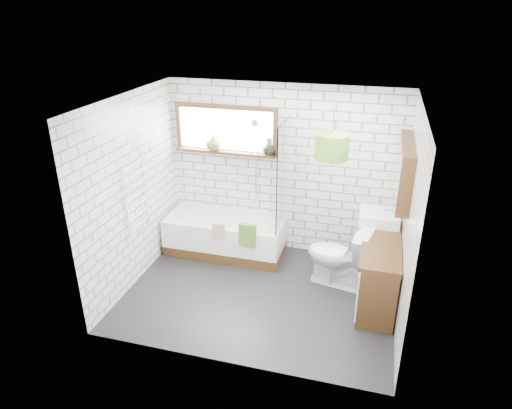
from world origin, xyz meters
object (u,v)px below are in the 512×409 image
(bathtub, at_px, (226,235))
(basin, at_px, (379,217))
(toilet, at_px, (338,256))
(pendant, at_px, (332,146))
(vanity, at_px, (379,270))

(bathtub, distance_m, basin, 2.27)
(basin, distance_m, toilet, 0.75)
(toilet, xyz_separation_m, pendant, (-0.12, -0.63, 1.68))
(vanity, relative_size, pendant, 3.97)
(toilet, distance_m, pendant, 1.80)
(bathtub, distance_m, vanity, 2.32)
(bathtub, height_order, pendant, pendant)
(vanity, bearing_deg, pendant, -145.64)
(bathtub, xyz_separation_m, basin, (2.18, -0.10, 0.62))
(basin, bearing_deg, bathtub, 177.49)
(bathtub, relative_size, toilet, 2.09)
(basin, height_order, pendant, pendant)
(pendant, bearing_deg, toilet, 79.09)
(toilet, bearing_deg, pendant, 0.95)
(vanity, bearing_deg, bathtub, 165.12)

